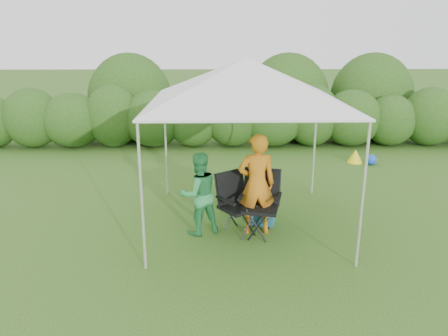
{
  "coord_description": "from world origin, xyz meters",
  "views": [
    {
      "loc": [
        -0.5,
        -6.51,
        3.19
      ],
      "look_at": [
        -0.36,
        0.4,
        1.05
      ],
      "focal_mm": 35.0,
      "sensor_mm": 36.0,
      "label": 1
    }
  ],
  "objects_px": {
    "canopy": "(247,81)",
    "chair_right": "(261,198)",
    "woman": "(199,194)",
    "chair_left": "(236,199)",
    "man": "(257,184)",
    "cooler": "(262,212)"
  },
  "relations": [
    {
      "from": "canopy",
      "to": "chair_right",
      "type": "bearing_deg",
      "value": -55.95
    },
    {
      "from": "canopy",
      "to": "woman",
      "type": "height_order",
      "value": "canopy"
    },
    {
      "from": "canopy",
      "to": "chair_left",
      "type": "height_order",
      "value": "canopy"
    },
    {
      "from": "chair_right",
      "to": "chair_left",
      "type": "height_order",
      "value": "chair_right"
    },
    {
      "from": "canopy",
      "to": "chair_left",
      "type": "xyz_separation_m",
      "value": [
        -0.17,
        -0.28,
        -1.89
      ]
    },
    {
      "from": "chair_right",
      "to": "woman",
      "type": "relative_size",
      "value": 0.77
    },
    {
      "from": "canopy",
      "to": "chair_left",
      "type": "relative_size",
      "value": 3.05
    },
    {
      "from": "chair_left",
      "to": "woman",
      "type": "bearing_deg",
      "value": 150.5
    },
    {
      "from": "canopy",
      "to": "chair_right",
      "type": "relative_size",
      "value": 2.91
    },
    {
      "from": "chair_left",
      "to": "man",
      "type": "distance_m",
      "value": 0.43
    },
    {
      "from": "man",
      "to": "cooler",
      "type": "relative_size",
      "value": 3.14
    },
    {
      "from": "canopy",
      "to": "chair_right",
      "type": "distance_m",
      "value": 1.91
    },
    {
      "from": "canopy",
      "to": "man",
      "type": "bearing_deg",
      "value": -64.65
    },
    {
      "from": "chair_right",
      "to": "man",
      "type": "relative_size",
      "value": 0.63
    },
    {
      "from": "chair_left",
      "to": "woman",
      "type": "distance_m",
      "value": 0.62
    },
    {
      "from": "chair_right",
      "to": "cooler",
      "type": "xyz_separation_m",
      "value": [
        0.07,
        0.37,
        -0.41
      ]
    },
    {
      "from": "woman",
      "to": "cooler",
      "type": "bearing_deg",
      "value": 176.61
    },
    {
      "from": "canopy",
      "to": "chair_right",
      "type": "xyz_separation_m",
      "value": [
        0.23,
        -0.35,
        -1.86
      ]
    },
    {
      "from": "cooler",
      "to": "man",
      "type": "bearing_deg",
      "value": -93.47
    },
    {
      "from": "cooler",
      "to": "chair_right",
      "type": "bearing_deg",
      "value": -82.82
    },
    {
      "from": "man",
      "to": "canopy",
      "type": "bearing_deg",
      "value": -69.34
    },
    {
      "from": "chair_right",
      "to": "canopy",
      "type": "bearing_deg",
      "value": 137.27
    }
  ]
}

